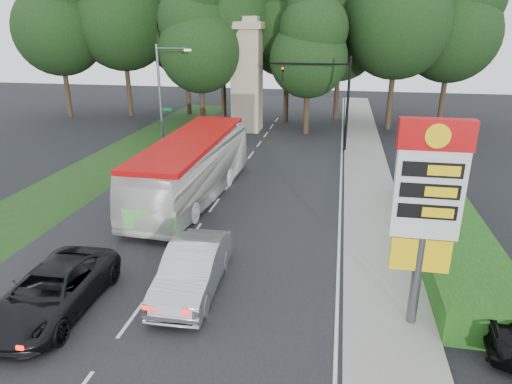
% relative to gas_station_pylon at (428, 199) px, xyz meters
% --- Properties ---
extents(ground, '(120.00, 120.00, 0.00)m').
position_rel_gas_station_pylon_xyz_m(ground, '(-9.20, -1.99, -4.45)').
color(ground, black).
rests_on(ground, ground).
extents(road_surface, '(14.00, 80.00, 0.02)m').
position_rel_gas_station_pylon_xyz_m(road_surface, '(-9.20, 10.01, -4.44)').
color(road_surface, black).
rests_on(road_surface, ground).
extents(sidewalk_right, '(3.00, 80.00, 0.12)m').
position_rel_gas_station_pylon_xyz_m(sidewalk_right, '(-0.70, 10.01, -4.39)').
color(sidewalk_right, gray).
rests_on(sidewalk_right, ground).
extents(grass_verge_left, '(5.00, 50.00, 0.02)m').
position_rel_gas_station_pylon_xyz_m(grass_verge_left, '(-18.70, 16.01, -4.44)').
color(grass_verge_left, '#193814').
rests_on(grass_verge_left, ground).
extents(hedge, '(3.00, 14.00, 1.20)m').
position_rel_gas_station_pylon_xyz_m(hedge, '(2.30, 6.01, -3.85)').
color(hedge, '#184713').
rests_on(hedge, ground).
extents(gas_station_pylon, '(2.10, 0.45, 6.85)m').
position_rel_gas_station_pylon_xyz_m(gas_station_pylon, '(0.00, 0.00, 0.00)').
color(gas_station_pylon, '#59595E').
rests_on(gas_station_pylon, ground).
extents(traffic_signal_mast, '(6.10, 0.35, 7.20)m').
position_rel_gas_station_pylon_xyz_m(traffic_signal_mast, '(-3.52, 22.00, 0.22)').
color(traffic_signal_mast, black).
rests_on(traffic_signal_mast, ground).
extents(streetlight_signs, '(2.75, 0.98, 8.00)m').
position_rel_gas_station_pylon_xyz_m(streetlight_signs, '(-16.19, 20.01, -0.01)').
color(streetlight_signs, '#59595E').
rests_on(streetlight_signs, ground).
extents(monument, '(3.00, 3.00, 10.05)m').
position_rel_gas_station_pylon_xyz_m(monument, '(-11.20, 28.01, 0.66)').
color(monument, tan).
rests_on(monument, ground).
extents(tree_far_west, '(8.96, 8.96, 17.60)m').
position_rel_gas_station_pylon_xyz_m(tree_far_west, '(-31.20, 31.01, 6.24)').
color(tree_far_west, '#2D2116').
rests_on(tree_far_west, ground).
extents(tree_west_mid, '(9.80, 9.80, 19.25)m').
position_rel_gas_station_pylon_xyz_m(tree_west_mid, '(-25.20, 33.01, 7.24)').
color(tree_west_mid, '#2D2116').
rests_on(tree_west_mid, ground).
extents(tree_west_near, '(8.40, 8.40, 16.50)m').
position_rel_gas_station_pylon_xyz_m(tree_west_near, '(-19.20, 35.01, 5.57)').
color(tree_west_near, '#2D2116').
rests_on(tree_west_near, ground).
extents(tree_center_right, '(9.24, 9.24, 18.15)m').
position_rel_gas_station_pylon_xyz_m(tree_center_right, '(-8.20, 33.01, 6.57)').
color(tree_center_right, '#2D2116').
rests_on(tree_center_right, ground).
extents(tree_east_near, '(8.12, 8.12, 15.95)m').
position_rel_gas_station_pylon_xyz_m(tree_east_near, '(-3.20, 35.01, 5.23)').
color(tree_east_near, '#2D2116').
rests_on(tree_east_near, ground).
extents(tree_east_mid, '(9.52, 9.52, 18.70)m').
position_rel_gas_station_pylon_xyz_m(tree_east_mid, '(1.80, 31.01, 6.91)').
color(tree_east_mid, '#2D2116').
rests_on(tree_east_mid, ground).
extents(tree_far_east, '(8.68, 8.68, 17.05)m').
position_rel_gas_station_pylon_xyz_m(tree_far_east, '(6.80, 33.01, 5.90)').
color(tree_far_east, '#2D2116').
rests_on(tree_far_east, ground).
extents(tree_monument_left, '(7.28, 7.28, 14.30)m').
position_rel_gas_station_pylon_xyz_m(tree_monument_left, '(-15.20, 27.01, 4.23)').
color(tree_monument_left, '#2D2116').
rests_on(tree_monument_left, ground).
extents(tree_monument_right, '(6.72, 6.72, 13.20)m').
position_rel_gas_station_pylon_xyz_m(tree_monument_right, '(-5.70, 27.51, 3.56)').
color(tree_monument_right, '#2D2116').
rests_on(tree_monument_right, ground).
extents(transit_bus, '(3.71, 12.72, 3.50)m').
position_rel_gas_station_pylon_xyz_m(transit_bus, '(-10.67, 9.95, -2.70)').
color(transit_bus, white).
rests_on(transit_bus, ground).
extents(sedan_silver, '(2.08, 5.46, 1.78)m').
position_rel_gas_station_pylon_xyz_m(sedan_silver, '(-7.70, 0.68, -3.56)').
color(sedan_silver, '#B7BBC0').
rests_on(sedan_silver, ground).
extents(suv_charcoal, '(2.74, 5.76, 1.59)m').
position_rel_gas_station_pylon_xyz_m(suv_charcoal, '(-12.00, -1.46, -3.66)').
color(suv_charcoal, black).
rests_on(suv_charcoal, ground).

